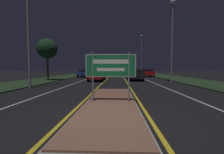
{
  "coord_description": "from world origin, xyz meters",
  "views": [
    {
      "loc": [
        0.32,
        -4.67,
        1.58
      ],
      "look_at": [
        0.0,
        3.47,
        1.11
      ],
      "focal_mm": 24.0,
      "sensor_mm": 36.0,
      "label": 1
    }
  ],
  "objects_px": {
    "streetlight_right_near": "(172,27)",
    "car_approaching_1": "(85,73)",
    "highway_sign": "(111,67)",
    "car_receding_2": "(128,71)",
    "car_receding_3": "(125,71)",
    "streetlight_right_far": "(141,50)",
    "car_approaching_0": "(97,75)",
    "streetlight_left_near": "(27,2)",
    "car_receding_0": "(135,75)",
    "car_receding_1": "(148,73)"
  },
  "relations": [
    {
      "from": "streetlight_left_near",
      "to": "car_receding_2",
      "type": "bearing_deg",
      "value": 69.41
    },
    {
      "from": "highway_sign",
      "to": "car_approaching_1",
      "type": "height_order",
      "value": "highway_sign"
    },
    {
      "from": "car_receding_0",
      "to": "car_approaching_0",
      "type": "bearing_deg",
      "value": -169.66
    },
    {
      "from": "car_receding_3",
      "to": "car_approaching_0",
      "type": "relative_size",
      "value": 1.01
    },
    {
      "from": "streetlight_right_near",
      "to": "car_approaching_1",
      "type": "xyz_separation_m",
      "value": [
        -12.2,
        10.06,
        -5.51
      ]
    },
    {
      "from": "car_receding_0",
      "to": "highway_sign",
      "type": "bearing_deg",
      "value": -101.17
    },
    {
      "from": "streetlight_left_near",
      "to": "car_receding_2",
      "type": "distance_m",
      "value": 27.27
    },
    {
      "from": "car_receding_2",
      "to": "car_receding_3",
      "type": "xyz_separation_m",
      "value": [
        -0.13,
        9.58,
        -0.07
      ]
    },
    {
      "from": "highway_sign",
      "to": "car_receding_3",
      "type": "relative_size",
      "value": 0.52
    },
    {
      "from": "car_receding_0",
      "to": "car_receding_1",
      "type": "distance_m",
      "value": 10.05
    },
    {
      "from": "streetlight_right_far",
      "to": "car_receding_0",
      "type": "xyz_separation_m",
      "value": [
        -4.05,
        -21.08,
        -5.81
      ]
    },
    {
      "from": "car_receding_0",
      "to": "car_approaching_1",
      "type": "bearing_deg",
      "value": 137.21
    },
    {
      "from": "car_receding_2",
      "to": "car_approaching_1",
      "type": "relative_size",
      "value": 1.06
    },
    {
      "from": "streetlight_right_near",
      "to": "streetlight_right_far",
      "type": "xyz_separation_m",
      "value": [
        0.21,
        23.4,
        0.31
      ]
    },
    {
      "from": "highway_sign",
      "to": "car_receding_0",
      "type": "xyz_separation_m",
      "value": [
        2.56,
        12.98,
        -0.87
      ]
    },
    {
      "from": "streetlight_right_near",
      "to": "highway_sign",
      "type": "bearing_deg",
      "value": -120.98
    },
    {
      "from": "streetlight_right_far",
      "to": "car_receding_2",
      "type": "xyz_separation_m",
      "value": [
        -3.92,
        -4.18,
        -5.75
      ]
    },
    {
      "from": "car_approaching_1",
      "to": "streetlight_right_near",
      "type": "bearing_deg",
      "value": -39.52
    },
    {
      "from": "streetlight_right_near",
      "to": "streetlight_left_near",
      "type": "bearing_deg",
      "value": -156.38
    },
    {
      "from": "car_receding_2",
      "to": "car_receding_1",
      "type": "bearing_deg",
      "value": -65.55
    },
    {
      "from": "car_receding_0",
      "to": "streetlight_right_far",
      "type": "bearing_deg",
      "value": 79.13
    },
    {
      "from": "streetlight_right_far",
      "to": "streetlight_left_near",
      "type": "bearing_deg",
      "value": -114.52
    },
    {
      "from": "car_receding_1",
      "to": "streetlight_right_far",
      "type": "bearing_deg",
      "value": 87.48
    },
    {
      "from": "streetlight_left_near",
      "to": "streetlight_right_near",
      "type": "bearing_deg",
      "value": 23.62
    },
    {
      "from": "streetlight_right_far",
      "to": "car_approaching_0",
      "type": "relative_size",
      "value": 2.45
    },
    {
      "from": "car_receding_0",
      "to": "car_receding_3",
      "type": "relative_size",
      "value": 1.02
    },
    {
      "from": "car_approaching_0",
      "to": "streetlight_left_near",
      "type": "bearing_deg",
      "value": -121.4
    },
    {
      "from": "streetlight_left_near",
      "to": "car_approaching_0",
      "type": "distance_m",
      "value": 10.25
    },
    {
      "from": "car_receding_1",
      "to": "car_receding_2",
      "type": "relative_size",
      "value": 0.91
    },
    {
      "from": "car_receding_3",
      "to": "streetlight_right_far",
      "type": "bearing_deg",
      "value": -53.14
    },
    {
      "from": "car_receding_1",
      "to": "car_receding_2",
      "type": "bearing_deg",
      "value": 114.45
    },
    {
      "from": "streetlight_right_far",
      "to": "car_receding_0",
      "type": "distance_m",
      "value": 22.23
    },
    {
      "from": "car_receding_3",
      "to": "car_approaching_0",
      "type": "distance_m",
      "value": 27.79
    },
    {
      "from": "streetlight_left_near",
      "to": "car_approaching_1",
      "type": "distance_m",
      "value": 16.88
    },
    {
      "from": "car_receding_0",
      "to": "car_receding_3",
      "type": "height_order",
      "value": "car_receding_0"
    },
    {
      "from": "streetlight_right_near",
      "to": "streetlight_right_far",
      "type": "distance_m",
      "value": 23.4
    },
    {
      "from": "streetlight_left_near",
      "to": "streetlight_right_far",
      "type": "bearing_deg",
      "value": 65.48
    },
    {
      "from": "streetlight_right_far",
      "to": "highway_sign",
      "type": "bearing_deg",
      "value": -100.99
    },
    {
      "from": "highway_sign",
      "to": "streetlight_left_near",
      "type": "height_order",
      "value": "streetlight_left_near"
    },
    {
      "from": "streetlight_right_near",
      "to": "car_receding_0",
      "type": "height_order",
      "value": "streetlight_right_near"
    },
    {
      "from": "car_receding_0",
      "to": "car_receding_3",
      "type": "distance_m",
      "value": 26.47
    },
    {
      "from": "streetlight_left_near",
      "to": "car_receding_0",
      "type": "distance_m",
      "value": 13.6
    },
    {
      "from": "streetlight_right_far",
      "to": "car_receding_3",
      "type": "xyz_separation_m",
      "value": [
        -4.05,
        5.4,
        -5.82
      ]
    },
    {
      "from": "car_receding_3",
      "to": "car_approaching_0",
      "type": "height_order",
      "value": "car_approaching_0"
    },
    {
      "from": "car_approaching_0",
      "to": "car_receding_0",
      "type": "bearing_deg",
      "value": 10.34
    },
    {
      "from": "car_receding_2",
      "to": "streetlight_right_far",
      "type": "bearing_deg",
      "value": 46.86
    },
    {
      "from": "streetlight_right_far",
      "to": "car_approaching_1",
      "type": "relative_size",
      "value": 2.3
    },
    {
      "from": "streetlight_left_near",
      "to": "car_receding_1",
      "type": "relative_size",
      "value": 2.51
    },
    {
      "from": "highway_sign",
      "to": "car_receding_0",
      "type": "relative_size",
      "value": 0.51
    },
    {
      "from": "highway_sign",
      "to": "car_approaching_0",
      "type": "bearing_deg",
      "value": 100.81
    }
  ]
}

